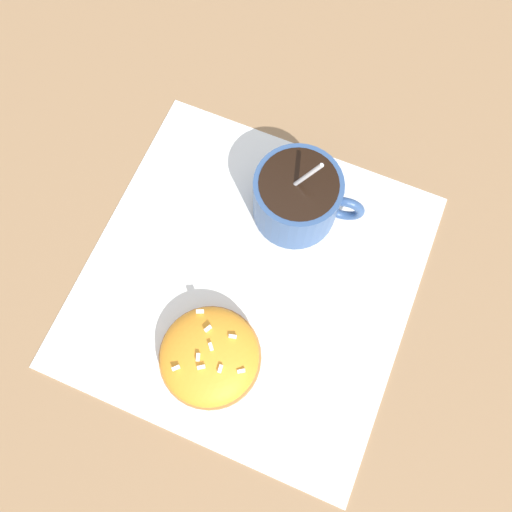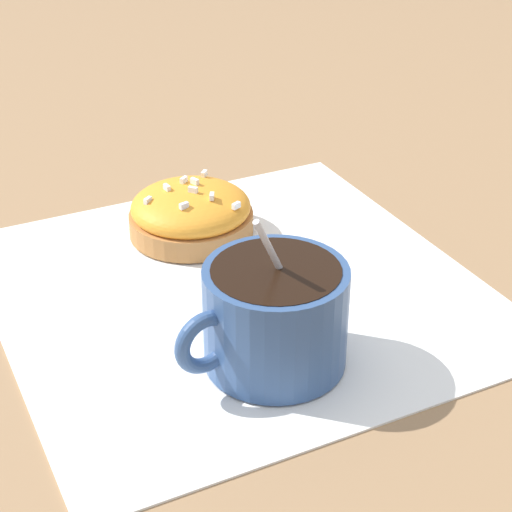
# 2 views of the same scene
# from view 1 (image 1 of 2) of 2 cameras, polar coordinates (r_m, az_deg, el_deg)

# --- Properties ---
(ground_plane) EXTENTS (3.00, 3.00, 0.00)m
(ground_plane) POSITION_cam_1_polar(r_m,az_deg,el_deg) (0.51, -0.77, -2.67)
(ground_plane) COLOR #93704C
(paper_napkin) EXTENTS (0.33, 0.33, 0.00)m
(paper_napkin) POSITION_cam_1_polar(r_m,az_deg,el_deg) (0.51, -0.77, -2.62)
(paper_napkin) COLOR white
(paper_napkin) RESTS_ON ground_plane
(coffee_cup) EXTENTS (0.09, 0.11, 0.10)m
(coffee_cup) POSITION_cam_1_polar(r_m,az_deg,el_deg) (0.50, 4.81, 6.72)
(coffee_cup) COLOR #335184
(coffee_cup) RESTS_ON paper_napkin
(frosted_pastry) EXTENTS (0.10, 0.10, 0.04)m
(frosted_pastry) POSITION_cam_1_polar(r_m,az_deg,el_deg) (0.47, -5.60, -11.22)
(frosted_pastry) COLOR #B2753D
(frosted_pastry) RESTS_ON paper_napkin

